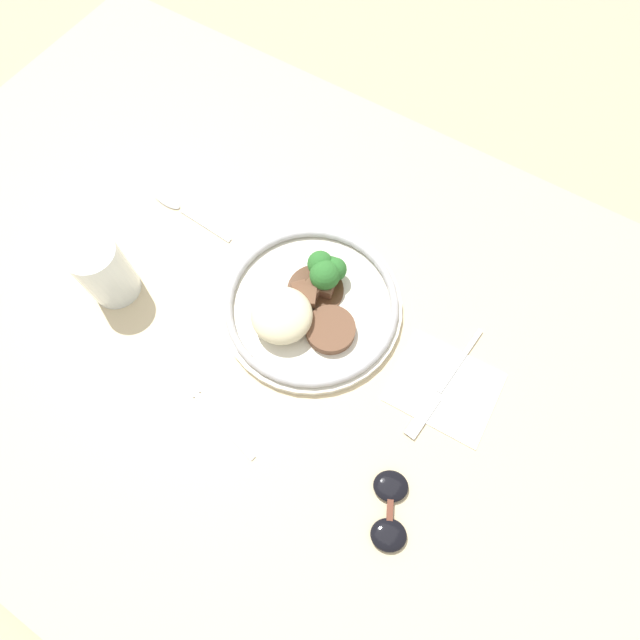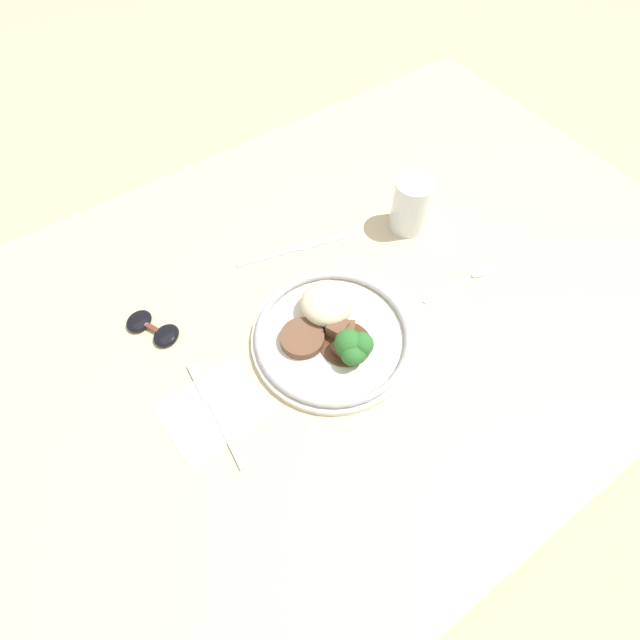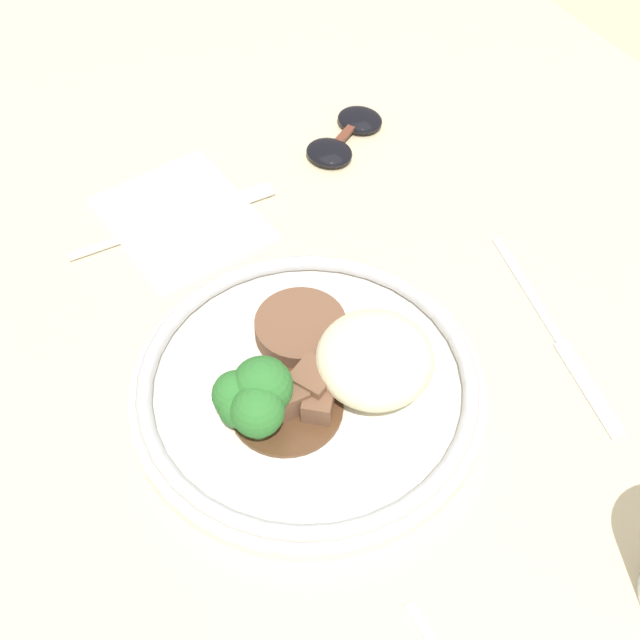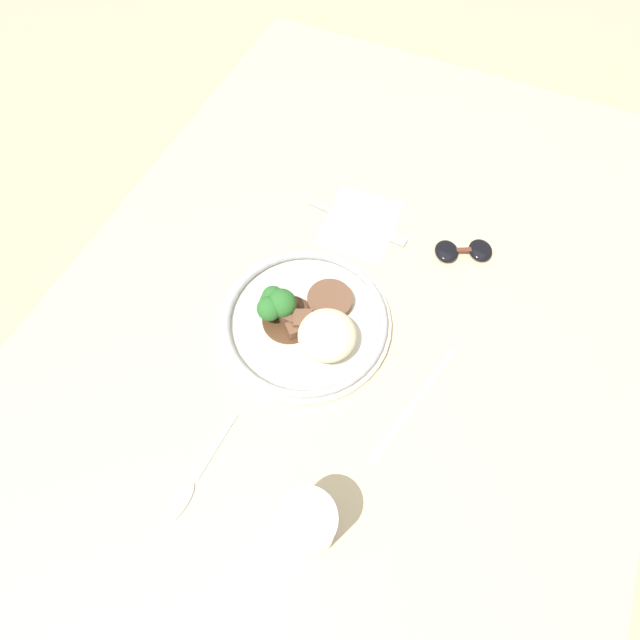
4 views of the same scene
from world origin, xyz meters
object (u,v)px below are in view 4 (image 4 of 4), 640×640
at_px(plate, 306,321).
at_px(fork, 365,226).
at_px(sunglasses, 464,251).
at_px(spoon, 191,487).
at_px(juice_glass, 307,524).
at_px(knife, 413,406).

bearing_deg(plate, fork, 177.29).
distance_m(fork, sunglasses, 0.17).
bearing_deg(spoon, sunglasses, 160.10).
bearing_deg(sunglasses, juice_glass, -32.70).
bearing_deg(juice_glass, fork, -166.65).
distance_m(spoon, sunglasses, 0.55).
relative_size(plate, spoon, 1.66).
bearing_deg(spoon, knife, 137.48).
relative_size(knife, sunglasses, 1.96).
relative_size(juice_glass, knife, 0.50).
bearing_deg(fork, juice_glass, -71.71).
xyz_separation_m(juice_glass, spoon, (0.02, -0.16, -0.05)).
xyz_separation_m(plate, sunglasses, (-0.23, 0.18, -0.01)).
distance_m(fork, spoon, 0.49).
distance_m(plate, fork, 0.22).
relative_size(juice_glass, spoon, 0.65).
height_order(fork, sunglasses, sunglasses).
xyz_separation_m(fork, knife, (0.27, 0.18, -0.00)).
relative_size(fork, knife, 0.91).
xyz_separation_m(fork, spoon, (0.49, -0.05, -0.00)).
xyz_separation_m(plate, fork, (-0.21, 0.01, -0.02)).
height_order(plate, knife, plate).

